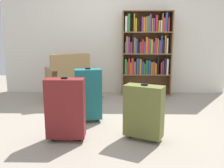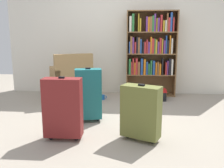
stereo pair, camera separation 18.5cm
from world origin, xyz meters
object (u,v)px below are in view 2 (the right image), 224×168
Objects in this scene: suitcase_dark_red at (63,108)px; storage_box at (155,94)px; mug at (103,97)px; armchair at (71,83)px; suitcase_teal at (88,94)px; suitcase_olive at (141,112)px; bookshelf at (151,50)px.

storage_box is at bearing 56.85° from suitcase_dark_red.
suitcase_dark_red reaches higher than mug.
suitcase_teal is (0.54, -1.20, 0.09)m from armchair.
storage_box is at bearing 79.35° from suitcase_olive.
bookshelf is at bearing 63.09° from suitcase_dark_red.
bookshelf reaches higher than mug.
suitcase_teal is (-1.00, -1.68, -0.54)m from bookshelf.
suitcase_teal reaches higher than suitcase_dark_red.
bookshelf is at bearing 26.04° from mug.
suitcase_olive is at bearing 2.93° from suitcase_dark_red.
bookshelf is 2.38m from suitcase_olive.
storage_box is 2.34m from suitcase_dark_red.
mug is 1.93m from suitcase_dark_red.
bookshelf is at bearing 17.11° from armchair.
armchair is 1.19× the size of suitcase_teal.
bookshelf is 4.20× the size of storage_box.
suitcase_teal is (-0.07, -1.22, 0.36)m from mug.
suitcase_olive is at bearing -70.40° from mug.
bookshelf is at bearing 101.78° from storage_box.
bookshelf reaches higher than storage_box.
storage_box is 1.95m from suitcase_olive.
mug is at bearing 1.80° from armchair.
mug is 0.30× the size of storage_box.
armchair is 1.37× the size of suitcase_olive.
suitcase_dark_red is at bearing -177.07° from suitcase_olive.
suitcase_olive is 0.95m from suitcase_teal.
storage_box is 0.59× the size of suitcase_olive.
storage_box is at bearing 2.77° from armchair.
storage_box is at bearing 49.92° from suitcase_teal.
armchair reaches higher than suitcase_olive.
suitcase_olive is (1.26, -1.82, 0.04)m from armchair.
suitcase_teal is at bearing -120.73° from bookshelf.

